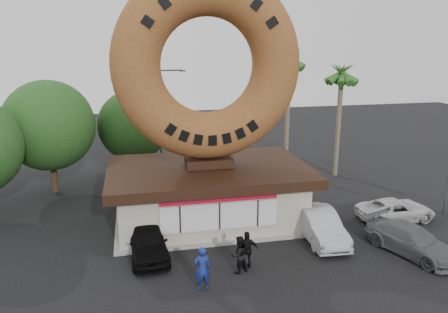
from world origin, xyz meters
name	(u,v)px	position (x,y,z in m)	size (l,w,h in m)	color
ground	(232,273)	(0.00, 0.00, 0.00)	(90.00, 90.00, 0.00)	black
donut_shop	(209,192)	(0.00, 5.98, 1.77)	(11.20, 7.20, 3.80)	#BCAFA0
giant_donut	(208,66)	(0.00, 6.00, 8.85)	(10.10, 10.10, 2.57)	brown
tree_west	(49,126)	(-9.50, 13.00, 4.64)	(6.00, 6.00, 7.65)	#473321
tree_mid	(134,126)	(-4.00, 15.00, 4.02)	(5.20, 5.20, 6.63)	#473321
palm_near	(289,63)	(7.50, 14.00, 8.41)	(2.60, 2.60, 9.75)	#726651
palm_far	(342,77)	(11.00, 12.50, 7.48)	(2.60, 2.60, 8.75)	#726651
street_lamp	(162,116)	(-1.86, 16.00, 4.48)	(2.11, 0.20, 8.00)	#59595E
person_left	(202,269)	(-1.53, -0.98, 0.98)	(0.71, 0.47, 1.96)	navy
person_center	(239,255)	(0.30, 0.05, 0.88)	(0.86, 0.67, 1.77)	black
person_right	(247,250)	(0.77, 0.36, 0.90)	(1.06, 0.44, 1.80)	black
car_black	(148,241)	(-3.63, 2.50, 0.75)	(1.78, 4.41, 1.50)	black
car_silver	(320,225)	(5.28, 2.48, 0.79)	(1.67, 4.78, 1.57)	#A6A8AC
car_grey	(411,240)	(9.03, 0.07, 0.69)	(1.94, 4.76, 1.38)	#5D5F62
car_white	(396,210)	(10.60, 3.85, 0.63)	(2.09, 4.54, 1.26)	silver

